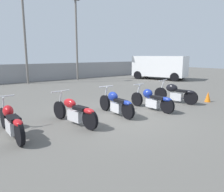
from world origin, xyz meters
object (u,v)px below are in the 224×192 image
at_px(motorcycle_slot_3, 152,99).
at_px(motorcycle_slot_4, 176,93).
at_px(motorcycle_slot_0, 11,122).
at_px(motorcycle_slot_1, 75,111).
at_px(motorcycle_slot_2, 116,103).
at_px(traffic_cone_near, 208,97).
at_px(parked_van, 160,66).
at_px(light_pole_right, 24,21).
at_px(light_pole_left, 76,32).

relative_size(motorcycle_slot_3, motorcycle_slot_4, 1.05).
relative_size(motorcycle_slot_0, motorcycle_slot_3, 1.04).
relative_size(motorcycle_slot_1, motorcycle_slot_2, 1.07).
distance_m(motorcycle_slot_2, traffic_cone_near, 4.72).
height_order(motorcycle_slot_2, parked_van, parked_van).
distance_m(light_pole_right, motorcycle_slot_0, 12.08).
xyz_separation_m(parked_van, traffic_cone_near, (-5.70, -7.64, -0.89)).
height_order(motorcycle_slot_3, traffic_cone_near, motorcycle_slot_3).
height_order(light_pole_left, motorcycle_slot_4, light_pole_left).
bearing_deg(motorcycle_slot_2, motorcycle_slot_3, -7.57).
relative_size(light_pole_right, traffic_cone_near, 16.49).
xyz_separation_m(light_pole_right, traffic_cone_near, (4.43, -11.61, -4.24)).
bearing_deg(light_pole_left, light_pole_right, 177.72).
bearing_deg(parked_van, motorcycle_slot_2, -165.82).
bearing_deg(light_pole_left, motorcycle_slot_2, -112.12).
bearing_deg(light_pole_right, motorcycle_slot_3, -83.14).
distance_m(light_pole_left, traffic_cone_near, 12.05).
height_order(motorcycle_slot_4, parked_van, parked_van).
bearing_deg(motorcycle_slot_4, motorcycle_slot_1, 169.85).
relative_size(light_pole_right, motorcycle_slot_3, 3.59).
distance_m(motorcycle_slot_0, motorcycle_slot_3, 5.03).
relative_size(light_pole_left, parked_van, 1.36).
distance_m(motorcycle_slot_3, parked_van, 11.31).
relative_size(motorcycle_slot_2, motorcycle_slot_3, 0.95).
bearing_deg(motorcycle_slot_0, motorcycle_slot_4, -0.17).
bearing_deg(motorcycle_slot_3, light_pole_left, 74.62).
distance_m(motorcycle_slot_3, traffic_cone_near, 3.15).
height_order(light_pole_right, motorcycle_slot_1, light_pole_right).
bearing_deg(light_pole_left, motorcycle_slot_4, -95.05).
xyz_separation_m(light_pole_left, motorcycle_slot_0, (-7.78, -10.60, -3.58)).
distance_m(motorcycle_slot_2, motorcycle_slot_3, 1.57).
height_order(motorcycle_slot_1, motorcycle_slot_3, motorcycle_slot_1).
bearing_deg(motorcycle_slot_4, light_pole_right, 95.65).
height_order(motorcycle_slot_1, traffic_cone_near, motorcycle_slot_1).
distance_m(light_pole_right, traffic_cone_near, 13.13).
height_order(motorcycle_slot_1, motorcycle_slot_4, motorcycle_slot_4).
bearing_deg(motorcycle_slot_0, motorcycle_slot_1, -2.19).
xyz_separation_m(motorcycle_slot_3, motorcycle_slot_4, (1.82, 0.26, 0.03)).
distance_m(light_pole_left, light_pole_right, 4.12).
height_order(light_pole_right, motorcycle_slot_0, light_pole_right).
bearing_deg(light_pole_left, parked_van, -32.22).
height_order(motorcycle_slot_0, motorcycle_slot_2, motorcycle_slot_0).
bearing_deg(motorcycle_slot_3, traffic_cone_near, -11.44).
bearing_deg(light_pole_right, motorcycle_slot_4, -73.72).
distance_m(motorcycle_slot_0, parked_van, 15.41).
bearing_deg(light_pole_right, parked_van, -21.40).
bearing_deg(light_pole_right, traffic_cone_near, -69.13).
bearing_deg(motorcycle_slot_1, traffic_cone_near, -15.09).
xyz_separation_m(motorcycle_slot_0, traffic_cone_near, (8.12, -0.85, -0.17)).
height_order(motorcycle_slot_2, motorcycle_slot_3, motorcycle_slot_2).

